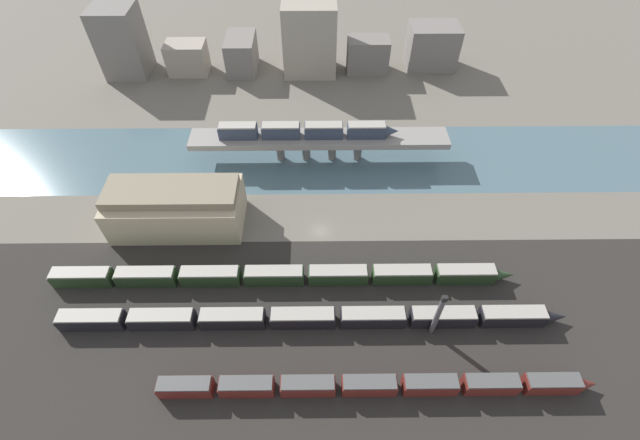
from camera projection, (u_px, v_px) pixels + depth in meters
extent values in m
plane|color=#666056|center=(320.00, 231.00, 98.16)|extent=(400.00, 400.00, 0.00)
cube|color=#282623|center=(321.00, 327.00, 82.29)|extent=(280.00, 42.00, 0.01)
cube|color=#47606B|center=(319.00, 158.00, 115.11)|extent=(320.00, 27.32, 0.01)
cube|color=gray|center=(319.00, 139.00, 110.22)|extent=(66.58, 7.48, 1.58)
cylinder|color=slate|center=(280.00, 150.00, 112.90)|extent=(2.13, 2.13, 5.73)
cylinder|color=slate|center=(306.00, 150.00, 112.94)|extent=(2.13, 2.13, 5.73)
cylinder|color=slate|center=(332.00, 150.00, 112.98)|extent=(2.13, 2.13, 5.73)
cylinder|color=slate|center=(358.00, 150.00, 113.02)|extent=(2.13, 2.13, 5.73)
cube|color=#2D384C|center=(238.00, 131.00, 108.26)|extent=(9.70, 3.18, 3.32)
cube|color=#9E998E|center=(237.00, 125.00, 106.86)|extent=(9.31, 2.92, 0.40)
cube|color=#2D384C|center=(281.00, 131.00, 108.32)|extent=(9.70, 3.18, 3.32)
cube|color=#9E998E|center=(280.00, 125.00, 106.93)|extent=(9.31, 2.92, 0.40)
cube|color=#2D384C|center=(324.00, 131.00, 108.39)|extent=(9.70, 3.18, 3.32)
cube|color=#9E998E|center=(324.00, 125.00, 107.00)|extent=(9.31, 2.92, 0.40)
cube|color=#2D384C|center=(366.00, 131.00, 108.46)|extent=(9.70, 3.18, 3.32)
cube|color=#9E998E|center=(367.00, 125.00, 107.06)|extent=(9.31, 2.92, 0.40)
cone|color=#2D384C|center=(392.00, 131.00, 108.62)|extent=(3.40, 2.86, 2.86)
cube|color=#5B1E19|center=(186.00, 387.00, 73.03)|extent=(9.34, 2.81, 3.17)
cube|color=#4C4C4C|center=(183.00, 384.00, 71.69)|extent=(8.97, 2.59, 0.40)
cube|color=#5B1E19|center=(247.00, 387.00, 73.10)|extent=(9.34, 2.81, 3.17)
cube|color=#4C4C4C|center=(246.00, 383.00, 71.76)|extent=(8.97, 2.59, 0.40)
cube|color=#5B1E19|center=(308.00, 386.00, 73.16)|extent=(9.34, 2.81, 3.17)
cube|color=#4C4C4C|center=(308.00, 382.00, 71.82)|extent=(8.97, 2.59, 0.40)
cube|color=#5B1E19|center=(369.00, 386.00, 73.23)|extent=(9.34, 2.81, 3.17)
cube|color=#4C4C4C|center=(370.00, 382.00, 71.89)|extent=(8.97, 2.59, 0.40)
cube|color=#5B1E19|center=(430.00, 385.00, 73.29)|extent=(9.34, 2.81, 3.17)
cube|color=#4C4C4C|center=(432.00, 381.00, 71.95)|extent=(8.97, 2.59, 0.40)
cube|color=#5B1E19|center=(490.00, 385.00, 73.35)|extent=(9.34, 2.81, 3.17)
cube|color=#4C4C4C|center=(494.00, 381.00, 72.02)|extent=(8.97, 2.59, 0.40)
cube|color=#5B1E19|center=(551.00, 384.00, 73.42)|extent=(9.34, 2.81, 3.17)
cube|color=#4C4C4C|center=(555.00, 380.00, 72.08)|extent=(8.97, 2.59, 0.40)
cone|color=#5B1E19|center=(587.00, 384.00, 73.58)|extent=(3.27, 2.53, 2.53)
cube|color=black|center=(92.00, 320.00, 81.42)|extent=(12.40, 3.13, 3.20)
cube|color=#9E998E|center=(88.00, 316.00, 80.07)|extent=(11.91, 2.88, 0.40)
cube|color=black|center=(162.00, 320.00, 81.51)|extent=(12.40, 3.13, 3.20)
cube|color=#9E998E|center=(160.00, 315.00, 80.16)|extent=(11.91, 2.88, 0.40)
cube|color=black|center=(233.00, 319.00, 81.59)|extent=(12.40, 3.13, 3.20)
cube|color=#9E998E|center=(231.00, 314.00, 80.24)|extent=(11.91, 2.88, 0.40)
cube|color=black|center=(303.00, 318.00, 81.67)|extent=(12.40, 3.13, 3.20)
cube|color=#9E998E|center=(302.00, 314.00, 80.32)|extent=(11.91, 2.88, 0.40)
cube|color=black|center=(373.00, 318.00, 81.75)|extent=(12.40, 3.13, 3.20)
cube|color=#9E998E|center=(374.00, 313.00, 80.40)|extent=(11.91, 2.88, 0.40)
cube|color=black|center=(442.00, 317.00, 81.84)|extent=(12.40, 3.13, 3.20)
cube|color=#9E998E|center=(445.00, 313.00, 80.49)|extent=(11.91, 2.88, 0.40)
cube|color=black|center=(512.00, 317.00, 81.92)|extent=(12.40, 3.13, 3.20)
cube|color=#9E998E|center=(515.00, 312.00, 80.57)|extent=(11.91, 2.88, 0.40)
cone|color=black|center=(555.00, 317.00, 82.09)|extent=(4.34, 2.81, 2.81)
cube|color=#23381E|center=(83.00, 278.00, 87.71)|extent=(12.16, 3.06, 3.38)
cube|color=#9E998E|center=(79.00, 272.00, 86.29)|extent=(11.67, 2.81, 0.40)
cube|color=#23381E|center=(147.00, 277.00, 87.79)|extent=(12.16, 3.06, 3.38)
cube|color=#9E998E|center=(144.00, 272.00, 86.37)|extent=(11.67, 2.81, 0.40)
cube|color=#23381E|center=(211.00, 277.00, 87.87)|extent=(12.16, 3.06, 3.38)
cube|color=#9E998E|center=(209.00, 271.00, 86.45)|extent=(11.67, 2.81, 0.40)
cube|color=#23381E|center=(274.00, 276.00, 87.95)|extent=(12.16, 3.06, 3.38)
cube|color=#9E998E|center=(274.00, 271.00, 86.53)|extent=(11.67, 2.81, 0.40)
cube|color=#23381E|center=(338.00, 276.00, 88.03)|extent=(12.16, 3.06, 3.38)
cube|color=#9E998E|center=(338.00, 270.00, 86.61)|extent=(11.67, 2.81, 0.40)
cube|color=#23381E|center=(402.00, 275.00, 88.11)|extent=(12.16, 3.06, 3.38)
cube|color=#9E998E|center=(403.00, 270.00, 86.69)|extent=(11.67, 2.81, 0.40)
cube|color=#23381E|center=(465.00, 275.00, 88.19)|extent=(12.16, 3.06, 3.38)
cube|color=#9E998E|center=(467.00, 269.00, 86.77)|extent=(11.67, 2.81, 0.40)
cone|color=#23381E|center=(504.00, 275.00, 88.37)|extent=(4.26, 2.75, 2.75)
cube|color=tan|center=(177.00, 209.00, 96.52)|extent=(29.23, 13.73, 9.11)
cube|color=#7C725C|center=(171.00, 192.00, 92.35)|extent=(28.65, 9.61, 2.00)
cylinder|color=#4C4C51|center=(437.00, 317.00, 77.34)|extent=(0.97, 0.97, 11.40)
cube|color=black|center=(444.00, 299.00, 72.62)|extent=(1.00, 0.70, 1.20)
cube|color=slate|center=(122.00, 41.00, 136.33)|extent=(13.11, 13.16, 21.57)
cube|color=gray|center=(187.00, 58.00, 140.88)|extent=(12.82, 8.54, 10.05)
cube|color=slate|center=(242.00, 54.00, 141.63)|extent=(9.28, 14.63, 11.10)
cube|color=gray|center=(310.00, 39.00, 136.58)|extent=(16.87, 12.54, 22.49)
cube|color=slate|center=(368.00, 55.00, 141.23)|extent=(13.55, 8.37, 10.99)
cube|color=slate|center=(432.00, 46.00, 142.20)|extent=(16.01, 11.35, 13.83)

